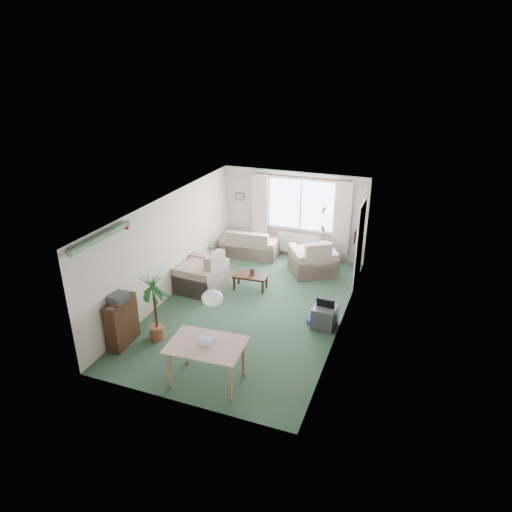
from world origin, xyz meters
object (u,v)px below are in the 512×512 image
(bookshelf, at_px, (122,322))
(pet_bed, at_px, (320,320))
(coffee_table, at_px, (251,282))
(armchair_corner, at_px, (313,255))
(dining_table, at_px, (207,363))
(houseplant, at_px, (155,306))
(sofa, at_px, (250,242))
(tv_cube, at_px, (325,317))
(armchair_left, at_px, (200,270))

(bookshelf, relative_size, pet_bed, 1.74)
(coffee_table, distance_m, bookshelf, 3.39)
(armchair_corner, relative_size, dining_table, 0.91)
(armchair_corner, bearing_deg, dining_table, 51.14)
(bookshelf, bearing_deg, dining_table, -15.71)
(houseplant, bearing_deg, bookshelf, -143.51)
(houseplant, bearing_deg, dining_table, -28.54)
(sofa, relative_size, tv_cube, 3.10)
(dining_table, bearing_deg, armchair_left, 119.08)
(armchair_corner, bearing_deg, armchair_left, 6.87)
(armchair_corner, distance_m, armchair_left, 2.96)
(sofa, distance_m, houseplant, 4.54)
(armchair_corner, distance_m, dining_table, 4.95)
(coffee_table, relative_size, dining_table, 0.69)
(dining_table, bearing_deg, coffee_table, 99.15)
(tv_cube, bearing_deg, bookshelf, -146.23)
(coffee_table, xyz_separation_m, pet_bed, (1.94, -0.94, -0.13))
(sofa, bearing_deg, armchair_corner, 162.33)
(pet_bed, bearing_deg, coffee_table, 154.21)
(coffee_table, bearing_deg, sofa, 111.56)
(armchair_corner, height_order, tv_cube, armchair_corner)
(tv_cube, height_order, pet_bed, tv_cube)
(sofa, distance_m, bookshelf, 4.96)
(armchair_left, bearing_deg, sofa, 173.84)
(houseplant, bearing_deg, tv_cube, 28.04)
(houseplant, relative_size, pet_bed, 2.67)
(bookshelf, height_order, tv_cube, bookshelf)
(sofa, height_order, tv_cube, sofa)
(armchair_corner, bearing_deg, houseplant, 30.65)
(armchair_left, height_order, coffee_table, armchair_left)
(coffee_table, relative_size, pet_bed, 1.48)
(tv_cube, relative_size, pet_bed, 0.92)
(coffee_table, distance_m, houseplant, 2.87)
(houseplant, bearing_deg, sofa, 87.23)
(coffee_table, bearing_deg, armchair_left, -160.13)
(sofa, xyz_separation_m, houseplant, (-0.22, -4.52, 0.34))
(bookshelf, height_order, houseplant, houseplant)
(armchair_corner, relative_size, bookshelf, 1.12)
(coffee_table, bearing_deg, tv_cube, -26.75)
(sofa, bearing_deg, armchair_left, 75.46)
(armchair_corner, relative_size, pet_bed, 1.94)
(tv_cube, bearing_deg, armchair_corner, 114.14)
(armchair_corner, height_order, pet_bed, armchair_corner)
(armchair_left, height_order, bookshelf, armchair_left)
(armchair_corner, relative_size, houseplant, 0.73)
(armchair_left, bearing_deg, tv_cube, 82.70)
(sofa, xyz_separation_m, bookshelf, (-0.74, -4.91, 0.09))
(bookshelf, relative_size, houseplant, 0.65)
(tv_cube, bearing_deg, dining_table, -117.23)
(pet_bed, bearing_deg, tv_cube, -39.94)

